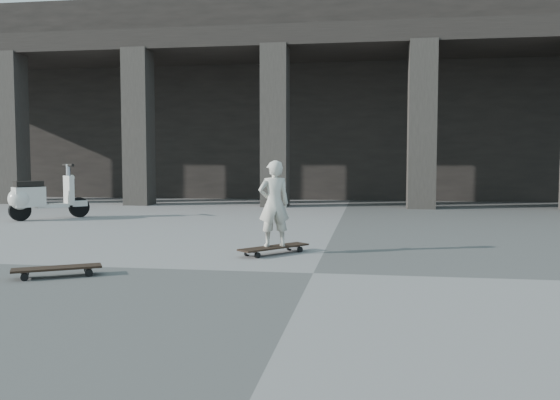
# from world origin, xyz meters

# --- Properties ---
(ground) EXTENTS (90.00, 90.00, 0.00)m
(ground) POSITION_xyz_m (0.00, 0.00, 0.00)
(ground) COLOR #4D4D4A
(ground) RESTS_ON ground
(colonnade) EXTENTS (28.00, 8.82, 6.00)m
(colonnade) POSITION_xyz_m (-0.00, 13.77, 3.03)
(colonnade) COLOR black
(colonnade) RESTS_ON ground
(longboard) EXTENTS (0.82, 0.91, 0.10)m
(longboard) POSITION_xyz_m (-0.61, 1.16, 0.08)
(longboard) COLOR black
(longboard) RESTS_ON ground
(skateboard_spare) EXTENTS (0.86, 0.62, 0.10)m
(skateboard_spare) POSITION_xyz_m (-2.56, -0.59, 0.08)
(skateboard_spare) COLOR black
(skateboard_spare) RESTS_ON ground
(child) EXTENTS (0.46, 0.39, 1.08)m
(child) POSITION_xyz_m (-0.61, 1.16, 0.64)
(child) COLOR beige
(child) RESTS_ON longboard
(scooter) EXTENTS (1.16, 1.27, 1.10)m
(scooter) POSITION_xyz_m (-5.90, 4.57, 0.44)
(scooter) COLOR black
(scooter) RESTS_ON ground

